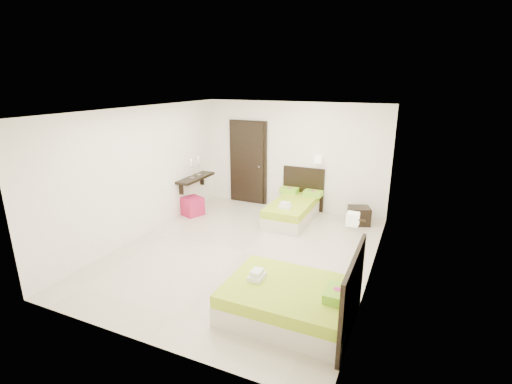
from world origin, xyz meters
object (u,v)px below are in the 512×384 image
at_px(bed_single, 293,208).
at_px(nightstand, 359,216).
at_px(bed_double, 294,300).
at_px(ottoman, 192,206).

height_order(bed_single, nightstand, bed_single).
xyz_separation_m(bed_single, nightstand, (1.43, 0.31, -0.07)).
distance_m(bed_double, nightstand, 3.80).
bearing_deg(nightstand, bed_single, 170.27).
height_order(bed_single, ottoman, bed_single).
bearing_deg(ottoman, bed_double, -38.79).
bearing_deg(ottoman, bed_single, 17.21).
bearing_deg(bed_single, nightstand, 12.11).
height_order(bed_double, nightstand, bed_double).
xyz_separation_m(bed_double, nightstand, (0.24, 3.79, -0.06)).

